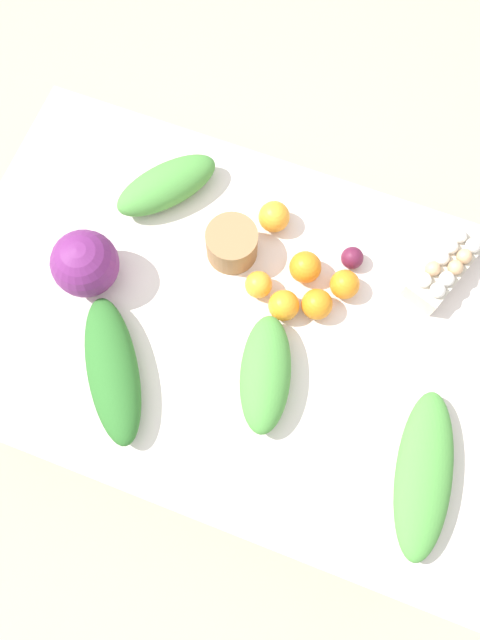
{
  "coord_description": "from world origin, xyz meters",
  "views": [
    {
      "loc": [
        -0.16,
        0.44,
        2.19
      ],
      "look_at": [
        0.0,
        0.0,
        0.74
      ],
      "focal_mm": 35.0,
      "sensor_mm": 36.0,
      "label": 1
    }
  ],
  "objects_px": {
    "orange_2": "(317,304)",
    "orange_3": "(284,305)",
    "greens_bunch_scallion": "(113,370)",
    "orange_0": "(305,267)",
    "orange_5": "(345,284)",
    "cabbage_purple": "(85,264)",
    "greens_bunch_kale": "(265,374)",
    "paper_bag": "(232,244)",
    "greens_bunch_beet_tops": "(424,474)",
    "egg_carton": "(445,267)",
    "orange_4": "(274,217)",
    "beet_root": "(352,258)",
    "greens_bunch_dandelion": "(167,185)",
    "orange_1": "(259,285)"
  },
  "relations": [
    {
      "from": "beet_root",
      "to": "paper_bag",
      "type": "bearing_deg",
      "value": 15.06
    },
    {
      "from": "greens_bunch_scallion",
      "to": "beet_root",
      "type": "xyz_separation_m",
      "value": [
        -0.44,
        -0.48,
        -0.02
      ]
    },
    {
      "from": "greens_bunch_scallion",
      "to": "orange_3",
      "type": "relative_size",
      "value": 4.77
    },
    {
      "from": "orange_2",
      "to": "greens_bunch_kale",
      "type": "bearing_deg",
      "value": 74.45
    },
    {
      "from": "cabbage_purple",
      "to": "greens_bunch_beet_tops",
      "type": "xyz_separation_m",
      "value": [
        -0.91,
        0.18,
        -0.04
      ]
    },
    {
      "from": "greens_bunch_beet_tops",
      "to": "greens_bunch_scallion",
      "type": "height_order",
      "value": "greens_bunch_scallion"
    },
    {
      "from": "orange_2",
      "to": "orange_3",
      "type": "xyz_separation_m",
      "value": [
        0.07,
        0.03,
        -0.0
      ]
    },
    {
      "from": "greens_bunch_scallion",
      "to": "orange_5",
      "type": "xyz_separation_m",
      "value": [
        -0.45,
        -0.4,
        -0.01
      ]
    },
    {
      "from": "greens_bunch_kale",
      "to": "orange_3",
      "type": "bearing_deg",
      "value": -84.67
    },
    {
      "from": "cabbage_purple",
      "to": "greens_bunch_scallion",
      "type": "relative_size",
      "value": 0.45
    },
    {
      "from": "orange_0",
      "to": "beet_root",
      "type": "bearing_deg",
      "value": -145.31
    },
    {
      "from": "paper_bag",
      "to": "orange_3",
      "type": "bearing_deg",
      "value": 149.18
    },
    {
      "from": "beet_root",
      "to": "orange_4",
      "type": "relative_size",
      "value": 0.71
    },
    {
      "from": "greens_bunch_beet_tops",
      "to": "greens_bunch_scallion",
      "type": "distance_m",
      "value": 0.75
    },
    {
      "from": "greens_bunch_kale",
      "to": "greens_bunch_scallion",
      "type": "distance_m",
      "value": 0.36
    },
    {
      "from": "cabbage_purple",
      "to": "beet_root",
      "type": "height_order",
      "value": "cabbage_purple"
    },
    {
      "from": "orange_2",
      "to": "orange_4",
      "type": "height_order",
      "value": "orange_4"
    },
    {
      "from": "greens_bunch_beet_tops",
      "to": "orange_2",
      "type": "relative_size",
      "value": 4.95
    },
    {
      "from": "cabbage_purple",
      "to": "greens_bunch_dandelion",
      "type": "distance_m",
      "value": 0.3
    },
    {
      "from": "greens_bunch_scallion",
      "to": "cabbage_purple",
      "type": "bearing_deg",
      "value": -52.91
    },
    {
      "from": "beet_root",
      "to": "egg_carton",
      "type": "bearing_deg",
      "value": -167.17
    },
    {
      "from": "paper_bag",
      "to": "greens_bunch_beet_tops",
      "type": "xyz_separation_m",
      "value": [
        -0.6,
        0.37,
        -0.01
      ]
    },
    {
      "from": "greens_bunch_beet_tops",
      "to": "greens_bunch_scallion",
      "type": "relative_size",
      "value": 1.04
    },
    {
      "from": "paper_bag",
      "to": "orange_5",
      "type": "distance_m",
      "value": 0.3
    },
    {
      "from": "orange_1",
      "to": "orange_2",
      "type": "xyz_separation_m",
      "value": [
        -0.15,
        -0.0,
        0.0
      ]
    },
    {
      "from": "greens_bunch_scallion",
      "to": "orange_3",
      "type": "bearing_deg",
      "value": -137.68
    },
    {
      "from": "orange_1",
      "to": "orange_2",
      "type": "relative_size",
      "value": 0.89
    },
    {
      "from": "egg_carton",
      "to": "beet_root",
      "type": "height_order",
      "value": "egg_carton"
    },
    {
      "from": "greens_bunch_dandelion",
      "to": "beet_root",
      "type": "relative_size",
      "value": 4.98
    },
    {
      "from": "greens_bunch_scallion",
      "to": "orange_4",
      "type": "distance_m",
      "value": 0.56
    },
    {
      "from": "orange_0",
      "to": "orange_1",
      "type": "bearing_deg",
      "value": 41.29
    },
    {
      "from": "paper_bag",
      "to": "orange_3",
      "type": "height_order",
      "value": "paper_bag"
    },
    {
      "from": "cabbage_purple",
      "to": "orange_2",
      "type": "xyz_separation_m",
      "value": [
        -0.56,
        -0.12,
        -0.04
      ]
    },
    {
      "from": "greens_bunch_kale",
      "to": "beet_root",
      "type": "distance_m",
      "value": 0.38
    },
    {
      "from": "orange_2",
      "to": "orange_5",
      "type": "bearing_deg",
      "value": -122.81
    },
    {
      "from": "cabbage_purple",
      "to": "orange_0",
      "type": "relative_size",
      "value": 2.06
    },
    {
      "from": "beet_root",
      "to": "orange_1",
      "type": "xyz_separation_m",
      "value": [
        0.2,
        0.15,
        0.01
      ]
    },
    {
      "from": "egg_carton",
      "to": "greens_bunch_scallion",
      "type": "distance_m",
      "value": 0.85
    },
    {
      "from": "greens_bunch_kale",
      "to": "orange_3",
      "type": "xyz_separation_m",
      "value": [
        0.02,
        -0.18,
        -0.01
      ]
    },
    {
      "from": "orange_0",
      "to": "egg_carton",
      "type": "bearing_deg",
      "value": -159.5
    },
    {
      "from": "greens_bunch_kale",
      "to": "greens_bunch_beet_tops",
      "type": "height_order",
      "value": "greens_bunch_kale"
    },
    {
      "from": "greens_bunch_scallion",
      "to": "orange_4",
      "type": "relative_size",
      "value": 4.55
    },
    {
      "from": "beet_root",
      "to": "orange_1",
      "type": "relative_size",
      "value": 0.83
    },
    {
      "from": "beet_root",
      "to": "orange_2",
      "type": "relative_size",
      "value": 0.74
    },
    {
      "from": "greens_bunch_dandelion",
      "to": "orange_0",
      "type": "distance_m",
      "value": 0.42
    },
    {
      "from": "paper_bag",
      "to": "greens_bunch_beet_tops",
      "type": "height_order",
      "value": "paper_bag"
    },
    {
      "from": "beet_root",
      "to": "orange_5",
      "type": "bearing_deg",
      "value": 92.61
    },
    {
      "from": "cabbage_purple",
      "to": "greens_bunch_kale",
      "type": "xyz_separation_m",
      "value": [
        -0.5,
        0.09,
        -0.04
      ]
    },
    {
      "from": "orange_3",
      "to": "orange_4",
      "type": "bearing_deg",
      "value": -64.66
    },
    {
      "from": "greens_bunch_scallion",
      "to": "orange_0",
      "type": "distance_m",
      "value": 0.53
    }
  ]
}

